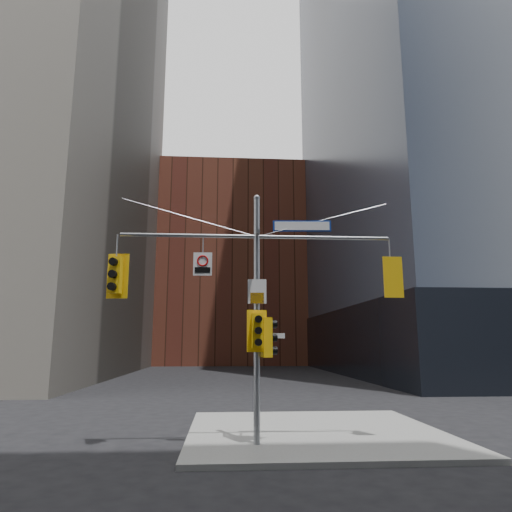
{
  "coord_description": "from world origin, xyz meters",
  "views": [
    {
      "loc": [
        -0.93,
        -11.2,
        2.88
      ],
      "look_at": [
        -0.02,
        2.0,
        5.41
      ],
      "focal_mm": 32.0,
      "sensor_mm": 36.0,
      "label": 1
    }
  ],
  "objects": [
    {
      "name": "ground",
      "position": [
        0.0,
        0.0,
        0.0
      ],
      "size": [
        160.0,
        160.0,
        0.0
      ],
      "primitive_type": "plane",
      "color": "black",
      "rests_on": "ground"
    },
    {
      "name": "sidewalk_corner",
      "position": [
        2.0,
        4.0,
        0.07
      ],
      "size": [
        8.0,
        8.0,
        0.15
      ],
      "primitive_type": "cube",
      "color": "gray",
      "rests_on": "ground"
    },
    {
      "name": "brick_midrise",
      "position": [
        0.0,
        58.0,
        14.0
      ],
      "size": [
        26.0,
        20.0,
        28.0
      ],
      "primitive_type": "cube",
      "color": "brown",
      "rests_on": "ground"
    },
    {
      "name": "signal_assembly",
      "position": [
        0.0,
        1.99,
        4.42
      ],
      "size": [
        8.0,
        0.8,
        7.3
      ],
      "color": "gray",
      "rests_on": "ground"
    },
    {
      "name": "traffic_light_west_arm",
      "position": [
        -4.07,
        2.01,
        4.8
      ],
      "size": [
        0.62,
        0.55,
        1.31
      ],
      "rotation": [
        0.0,
        0.0,
        -0.16
      ],
      "color": "#F3B60C",
      "rests_on": "ground"
    },
    {
      "name": "traffic_light_east_arm",
      "position": [
        4.03,
        1.99,
        4.8
      ],
      "size": [
        0.58,
        0.46,
        1.22
      ],
      "rotation": [
        0.0,
        0.0,
        3.16
      ],
      "color": "#F3B60C",
      "rests_on": "ground"
    },
    {
      "name": "traffic_light_pole_side",
      "position": [
        0.33,
        2.01,
        3.04
      ],
      "size": [
        0.47,
        0.4,
        1.12
      ],
      "rotation": [
        0.0,
        0.0,
        1.75
      ],
      "color": "#F3B60C",
      "rests_on": "ground"
    },
    {
      "name": "traffic_light_pole_front",
      "position": [
        -0.0,
        1.73,
        3.22
      ],
      "size": [
        0.56,
        0.46,
        1.18
      ],
      "rotation": [
        0.0,
        0.0,
        0.06
      ],
      "color": "#F3B60C",
      "rests_on": "ground"
    },
    {
      "name": "street_sign_blade",
      "position": [
        1.37,
        2.0,
        6.35
      ],
      "size": [
        1.75,
        0.16,
        0.34
      ],
      "rotation": [
        0.0,
        0.0,
        -0.06
      ],
      "color": "navy",
      "rests_on": "ground"
    },
    {
      "name": "regulatory_sign_arm",
      "position": [
        -1.59,
        1.97,
        5.17
      ],
      "size": [
        0.55,
        0.08,
        0.68
      ],
      "rotation": [
        0.0,
        0.0,
        -0.06
      ],
      "color": "silver",
      "rests_on": "ground"
    },
    {
      "name": "regulatory_sign_pole",
      "position": [
        0.0,
        1.88,
        4.33
      ],
      "size": [
        0.54,
        0.06,
        0.7
      ],
      "rotation": [
        0.0,
        0.0,
        -0.03
      ],
      "color": "silver",
      "rests_on": "ground"
    },
    {
      "name": "street_blade_ew",
      "position": [
        0.45,
        2.0,
        3.09
      ],
      "size": [
        0.72,
        0.05,
        0.14
      ],
      "rotation": [
        0.0,
        0.0,
        0.03
      ],
      "color": "silver",
      "rests_on": "ground"
    },
    {
      "name": "street_blade_ns",
      "position": [
        0.0,
        2.45,
        2.77
      ],
      "size": [
        0.1,
        0.8,
        0.16
      ],
      "rotation": [
        0.0,
        0.0,
        -0.09
      ],
      "color": "#145926",
      "rests_on": "ground"
    }
  ]
}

